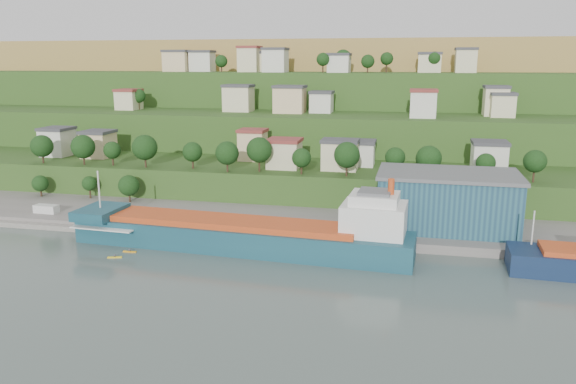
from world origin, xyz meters
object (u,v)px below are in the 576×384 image
(cargo_ship_near, at_px, (251,236))
(warehouse, at_px, (447,200))
(kayak_orange, at_px, (130,251))
(caravan, at_px, (46,210))

(cargo_ship_near, bearing_deg, warehouse, 28.37)
(cargo_ship_near, distance_m, kayak_orange, 25.45)
(cargo_ship_near, xyz_separation_m, warehouse, (40.73, 18.94, 5.45))
(cargo_ship_near, bearing_deg, caravan, 172.67)
(warehouse, height_order, caravan, warehouse)
(caravan, xyz_separation_m, kayak_orange, (31.81, -17.68, -2.39))
(cargo_ship_near, relative_size, kayak_orange, 25.28)
(caravan, relative_size, kayak_orange, 2.07)
(warehouse, relative_size, kayak_orange, 10.77)
(cargo_ship_near, relative_size, caravan, 12.21)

